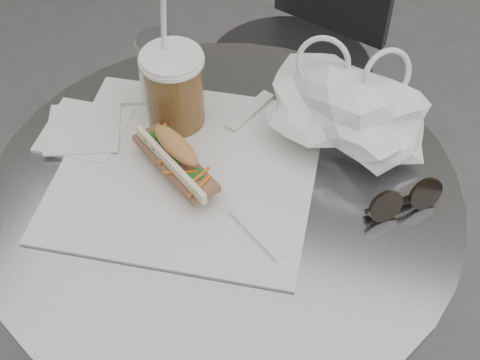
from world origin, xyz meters
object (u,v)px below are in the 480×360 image
(chair_far, at_px, (295,99))
(iced_coffee, at_px, (174,88))
(banh_mi, at_px, (176,159))
(drink_can, at_px, (158,69))
(cafe_table, at_px, (226,283))
(sunglasses, at_px, (404,201))

(chair_far, distance_m, iced_coffee, 0.73)
(banh_mi, bearing_deg, iced_coffee, 146.48)
(iced_coffee, xyz_separation_m, drink_can, (-0.05, 0.05, -0.01))
(drink_can, bearing_deg, iced_coffee, -44.59)
(cafe_table, relative_size, chair_far, 0.98)
(chair_far, height_order, iced_coffee, iced_coffee)
(banh_mi, height_order, iced_coffee, iced_coffee)
(chair_far, xyz_separation_m, banh_mi, (-0.05, -0.67, 0.43))
(banh_mi, xyz_separation_m, drink_can, (-0.10, 0.17, 0.03))
(iced_coffee, bearing_deg, banh_mi, -68.58)
(cafe_table, height_order, chair_far, chair_far)
(banh_mi, relative_size, sunglasses, 1.99)
(banh_mi, distance_m, iced_coffee, 0.13)
(cafe_table, distance_m, iced_coffee, 0.39)
(banh_mi, bearing_deg, cafe_table, 31.36)
(iced_coffee, bearing_deg, chair_far, 80.46)
(banh_mi, distance_m, sunglasses, 0.36)
(iced_coffee, relative_size, sunglasses, 2.76)
(iced_coffee, xyz_separation_m, sunglasses, (0.40, -0.08, -0.05))
(chair_far, distance_m, banh_mi, 0.80)
(cafe_table, bearing_deg, banh_mi, 176.30)
(banh_mi, distance_m, drink_can, 0.20)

